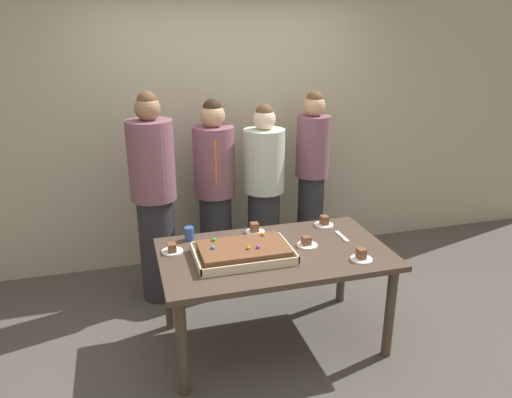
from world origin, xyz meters
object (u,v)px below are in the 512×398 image
party_table (275,263)px  person_green_shirt_behind (154,198)px  plated_slice_far_right (324,222)px  sheet_cake (243,252)px  plated_slice_near_right (255,229)px  person_serving_front (312,177)px  cake_server_utensil (342,236)px  person_striped_tie_right (215,189)px  plated_slice_far_left (307,243)px  plated_slice_center_front (361,256)px  plated_slice_near_left (172,249)px  person_far_right_suit (264,192)px  drink_cup_nearest (189,234)px

party_table → person_green_shirt_behind: size_ratio=0.91×
plated_slice_far_right → sheet_cake: bearing=-153.6°
plated_slice_near_right → person_serving_front: bearing=44.7°
plated_slice_far_right → person_green_shirt_behind: bearing=157.3°
cake_server_utensil → person_striped_tie_right: size_ratio=0.12×
party_table → plated_slice_far_left: (0.25, 0.03, 0.11)m
sheet_cake → person_green_shirt_behind: 1.05m
plated_slice_far_right → person_serving_front: 0.82m
sheet_cake → plated_slice_center_front: 0.80m
plated_slice_far_right → plated_slice_center_front: 0.63m
plated_slice_near_left → plated_slice_near_right: bearing=15.1°
plated_slice_far_left → person_far_right_suit: bearing=91.5°
plated_slice_near_right → person_striped_tie_right: size_ratio=0.09×
person_green_shirt_behind → plated_slice_near_right: bearing=24.2°
sheet_cake → plated_slice_far_left: bearing=7.2°
cake_server_utensil → sheet_cake: bearing=-170.8°
plated_slice_center_front → person_green_shirt_behind: 1.73m
plated_slice_far_left → person_serving_front: bearing=66.5°
plated_slice_far_left → plated_slice_near_left: bearing=170.7°
plated_slice_near_right → plated_slice_far_left: plated_slice_near_right is taller
plated_slice_far_left → plated_slice_center_front: plated_slice_center_front is taller
plated_slice_far_right → person_far_right_suit: size_ratio=0.09×
plated_slice_near_right → person_green_shirt_behind: (-0.71, 0.52, 0.15)m
cake_server_utensil → person_green_shirt_behind: person_green_shirt_behind is taller
sheet_cake → party_table: bearing=7.1°
party_table → sheet_cake: sheet_cake is taller
plated_slice_near_right → drink_cup_nearest: 0.50m
plated_slice_far_right → person_far_right_suit: (-0.30, 0.67, 0.06)m
sheet_cake → plated_slice_far_right: 0.85m
party_table → plated_slice_near_right: (-0.04, 0.36, 0.11)m
plated_slice_far_right → person_far_right_suit: person_far_right_suit is taller
plated_slice_center_front → person_striped_tie_right: person_striped_tie_right is taller
person_green_shirt_behind → person_striped_tie_right: size_ratio=1.07×
drink_cup_nearest → person_green_shirt_behind: bearing=111.6°
plated_slice_near_left → person_green_shirt_behind: size_ratio=0.08×
plated_slice_near_left → plated_slice_center_front: plated_slice_center_front is taller
plated_slice_far_right → drink_cup_nearest: size_ratio=1.50×
plated_slice_far_right → person_serving_front: person_serving_front is taller
party_table → plated_slice_near_left: bearing=164.9°
sheet_cake → drink_cup_nearest: 0.50m
plated_slice_center_front → person_far_right_suit: size_ratio=0.09×
plated_slice_near_left → person_striped_tie_right: 1.07m
sheet_cake → plated_slice_near_right: sheet_cake is taller
plated_slice_far_left → person_striped_tie_right: bearing=112.3°
plated_slice_center_front → drink_cup_nearest: drink_cup_nearest is taller
plated_slice_near_left → person_far_right_suit: (0.92, 0.83, 0.07)m
plated_slice_near_left → plated_slice_center_front: (1.22, -0.47, 0.00)m
person_serving_front → plated_slice_far_left: bearing=16.3°
plated_slice_near_right → plated_slice_far_right: bearing=-1.4°
party_table → plated_slice_far_left: plated_slice_far_left is taller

